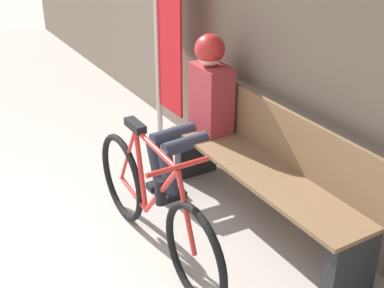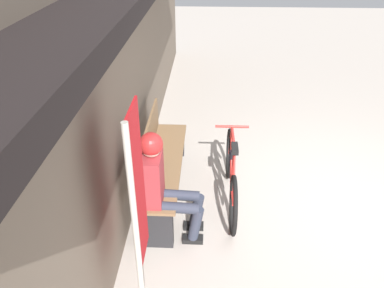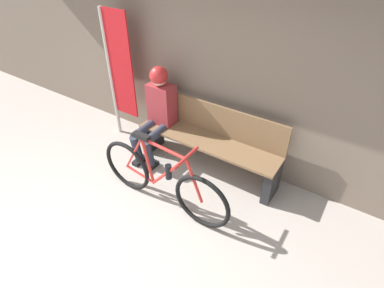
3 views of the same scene
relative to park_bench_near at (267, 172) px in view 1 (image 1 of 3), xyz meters
name	(u,v)px [view 1 (image 1 of 3)]	position (x,y,z in m)	size (l,w,h in m)	color
park_bench_near	(267,172)	(0.00, 0.00, 0.00)	(1.86, 0.42, 0.87)	brown
bicycle	(154,208)	(-0.09, -0.86, -0.06)	(1.69, 0.40, 0.89)	black
person_seated	(200,103)	(-0.72, -0.12, 0.30)	(0.34, 0.64, 1.25)	#2D3342
banner_pole	(166,37)	(-1.43, -0.03, 0.63)	(0.45, 0.05, 1.82)	#B7B2A8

